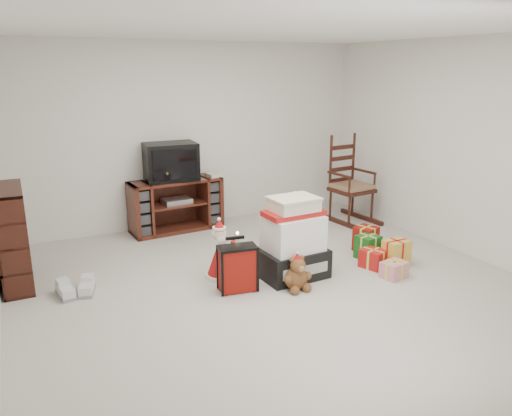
{
  "coord_description": "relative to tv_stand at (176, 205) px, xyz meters",
  "views": [
    {
      "loc": [
        -2.22,
        -4.08,
        2.15
      ],
      "look_at": [
        0.07,
        0.6,
        0.68
      ],
      "focal_mm": 35.0,
      "sensor_mm": 36.0,
      "label": 1
    }
  ],
  "objects": [
    {
      "name": "gift_cluster",
      "position": [
        1.73,
        -2.18,
        -0.24
      ],
      "size": [
        0.68,
        0.95,
        0.23
      ],
      "color": "#A81513",
      "rests_on": "floor"
    },
    {
      "name": "rocking_chair",
      "position": [
        2.38,
        -0.66,
        0.09
      ],
      "size": [
        0.61,
        0.91,
        1.29
      ],
      "rotation": [
        0.0,
        0.0,
        0.11
      ],
      "color": "#35150E",
      "rests_on": "floor"
    },
    {
      "name": "santa_figurine",
      "position": [
        1.13,
        -1.22,
        -0.09
      ],
      "size": [
        0.33,
        0.31,
        0.68
      ],
      "color": "#A61113",
      "rests_on": "floor"
    },
    {
      "name": "stocking",
      "position": [
        0.6,
        -2.11,
        -0.04
      ],
      "size": [
        0.31,
        0.17,
        0.63
      ],
      "primitive_type": null,
      "rotation": [
        0.0,
        0.0,
        0.15
      ],
      "color": "#0B6713",
      "rests_on": "floor"
    },
    {
      "name": "teddy_bear",
      "position": [
        0.49,
        -2.37,
        -0.2
      ],
      "size": [
        0.24,
        0.21,
        0.35
      ],
      "color": "brown",
      "rests_on": "floor"
    },
    {
      "name": "bookshelf",
      "position": [
        -2.01,
        -1.0,
        0.14
      ],
      "size": [
        0.28,
        0.83,
        1.02
      ],
      "color": "#35150E",
      "rests_on": "floor"
    },
    {
      "name": "sneaker_pair",
      "position": [
        -1.51,
        -1.52,
        -0.3
      ],
      "size": [
        0.4,
        0.33,
        0.11
      ],
      "rotation": [
        0.0,
        0.0,
        -0.02
      ],
      "color": "silver",
      "rests_on": "floor"
    },
    {
      "name": "tv_stand",
      "position": [
        0.0,
        0.0,
        0.0
      ],
      "size": [
        1.26,
        0.52,
        0.7
      ],
      "rotation": [
        0.0,
        0.0,
        0.07
      ],
      "color": "#492115",
      "rests_on": "floor"
    },
    {
      "name": "mrs_claus_figurine",
      "position": [
        -0.08,
        -1.75,
        -0.11
      ],
      "size": [
        0.31,
        0.3,
        0.65
      ],
      "color": "#A61113",
      "rests_on": "floor"
    },
    {
      "name": "crt_television",
      "position": [
        -0.04,
        0.01,
        0.6
      ],
      "size": [
        0.7,
        0.53,
        0.5
      ],
      "rotation": [
        0.0,
        0.0,
        -0.06
      ],
      "color": "black",
      "rests_on": "tv_stand"
    },
    {
      "name": "red_suitcase",
      "position": [
        -0.05,
        -2.14,
        -0.12
      ],
      "size": [
        0.38,
        0.24,
        0.55
      ],
      "rotation": [
        0.0,
        0.0,
        -0.15
      ],
      "color": "maroon",
      "rests_on": "floor"
    },
    {
      "name": "room",
      "position": [
        0.32,
        -2.25,
        0.9
      ],
      "size": [
        5.01,
        5.01,
        2.51
      ],
      "color": "beige",
      "rests_on": "ground"
    },
    {
      "name": "gift_pile",
      "position": [
        0.62,
        -2.07,
        0.02
      ],
      "size": [
        0.7,
        0.53,
        0.85
      ],
      "rotation": [
        0.0,
        0.0,
        0.05
      ],
      "color": "black",
      "rests_on": "floor"
    }
  ]
}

